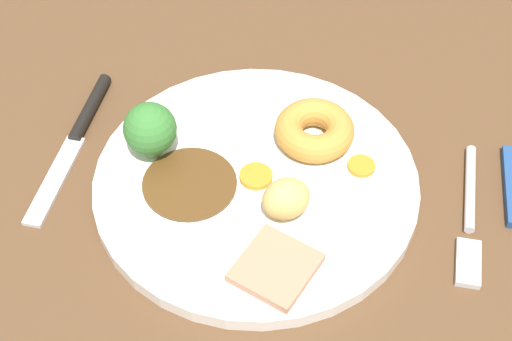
% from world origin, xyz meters
% --- Properties ---
extents(dining_table, '(1.20, 0.84, 0.04)m').
position_xyz_m(dining_table, '(0.00, 0.00, 0.02)').
color(dining_table, brown).
rests_on(dining_table, ground).
extents(dinner_plate, '(0.29, 0.29, 0.01)m').
position_xyz_m(dinner_plate, '(0.03, 0.03, 0.04)').
color(dinner_plate, white).
rests_on(dinner_plate, dining_table).
extents(gravy_pool, '(0.08, 0.08, 0.00)m').
position_xyz_m(gravy_pool, '(0.09, 0.04, 0.05)').
color(gravy_pool, '#563819').
rests_on(gravy_pool, dinner_plate).
extents(meat_slice_main, '(0.08, 0.08, 0.01)m').
position_xyz_m(meat_slice_main, '(-0.00, 0.12, 0.05)').
color(meat_slice_main, tan).
rests_on(meat_slice_main, dinner_plate).
extents(yorkshire_pudding, '(0.07, 0.07, 0.03)m').
position_xyz_m(yorkshire_pudding, '(-0.01, -0.03, 0.06)').
color(yorkshire_pudding, '#C68938').
rests_on(yorkshire_pudding, dinner_plate).
extents(roast_potato_left, '(0.05, 0.05, 0.04)m').
position_xyz_m(roast_potato_left, '(-0.00, 0.06, 0.07)').
color(roast_potato_left, '#D8B260').
rests_on(roast_potato_left, dinner_plate).
extents(carrot_coin_front, '(0.03, 0.03, 0.00)m').
position_xyz_m(carrot_coin_front, '(0.03, 0.03, 0.05)').
color(carrot_coin_front, orange).
rests_on(carrot_coin_front, dinner_plate).
extents(carrot_coin_back, '(0.02, 0.02, 0.00)m').
position_xyz_m(carrot_coin_back, '(-0.06, 0.00, 0.05)').
color(carrot_coin_back, orange).
rests_on(carrot_coin_back, dinner_plate).
extents(broccoli_floret, '(0.05, 0.05, 0.05)m').
position_xyz_m(broccoli_floret, '(0.13, 0.01, 0.08)').
color(broccoli_floret, '#8CB766').
rests_on(broccoli_floret, dinner_plate).
extents(fork, '(0.02, 0.15, 0.01)m').
position_xyz_m(fork, '(-0.16, 0.03, 0.04)').
color(fork, silver).
rests_on(fork, dining_table).
extents(knife, '(0.03, 0.19, 0.01)m').
position_xyz_m(knife, '(0.21, -0.01, 0.04)').
color(knife, black).
rests_on(knife, dining_table).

